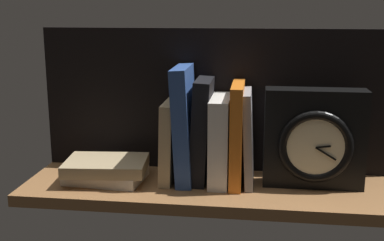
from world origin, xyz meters
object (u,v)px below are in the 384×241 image
object	(u,v)px
book_white_catcher	(220,140)
book_gray_chess	(248,137)
book_blue_modern	(185,124)
framed_clock	(314,140)
book_orange_pandolfini	(237,134)
book_tan_shortstories	(170,140)
book_stack_side	(106,170)
book_black_skeptic	(202,131)

from	to	relation	value
book_white_catcher	book_gray_chess	xyz separation A→B (cm)	(6.14, 0.00, 0.75)
book_blue_modern	framed_clock	size ratio (longest dim) A/B	1.20
book_orange_pandolfini	book_gray_chess	xyz separation A→B (cm)	(2.46, 0.00, -0.75)
book_tan_shortstories	book_blue_modern	distance (cm)	5.07
book_gray_chess	book_stack_side	xyz separation A→B (cm)	(-31.37, -3.28, -7.72)
book_black_skeptic	book_orange_pandolfini	bearing A→B (deg)	0.00
book_tan_shortstories	book_black_skeptic	bearing A→B (deg)	-0.00
book_tan_shortstories	book_stack_side	distance (cm)	15.73
book_black_skeptic	book_gray_chess	size ratio (longest dim) A/B	1.11
book_tan_shortstories	book_gray_chess	size ratio (longest dim) A/B	0.87
book_blue_modern	book_white_catcher	xyz separation A→B (cm)	(7.89, 0.00, -3.24)
book_blue_modern	framed_clock	bearing A→B (deg)	-1.40
book_gray_chess	framed_clock	distance (cm)	14.02
book_black_skeptic	book_white_catcher	world-z (taller)	book_black_skeptic
book_tan_shortstories	book_stack_side	world-z (taller)	book_tan_shortstories
book_white_catcher	book_stack_side	world-z (taller)	book_white_catcher
book_blue_modern	book_black_skeptic	bearing A→B (deg)	-0.00
book_white_catcher	book_tan_shortstories	bearing A→B (deg)	180.00
book_white_catcher	book_gray_chess	bearing A→B (deg)	0.00
book_tan_shortstories	book_black_skeptic	world-z (taller)	book_black_skeptic
book_tan_shortstories	book_black_skeptic	size ratio (longest dim) A/B	0.78
book_tan_shortstories	book_orange_pandolfini	distance (cm)	15.05
book_black_skeptic	framed_clock	bearing A→B (deg)	-1.61
book_tan_shortstories	book_stack_side	bearing A→B (deg)	-166.83
book_black_skeptic	book_stack_side	xyz separation A→B (cm)	(-21.09, -3.28, -8.87)
framed_clock	book_stack_side	world-z (taller)	framed_clock
book_gray_chess	book_stack_side	world-z (taller)	book_gray_chess
book_black_skeptic	book_tan_shortstories	bearing A→B (deg)	180.00
book_blue_modern	book_orange_pandolfini	xyz separation A→B (cm)	(11.57, 0.00, -1.74)
book_tan_shortstories	framed_clock	distance (cm)	31.42
book_blue_modern	book_stack_side	distance (cm)	20.38
book_blue_modern	book_black_skeptic	distance (cm)	3.99
book_white_catcher	framed_clock	size ratio (longest dim) A/B	0.90
book_black_skeptic	book_white_catcher	bearing A→B (deg)	0.00
book_tan_shortstories	book_blue_modern	size ratio (longest dim) A/B	0.70
book_blue_modern	book_stack_side	xyz separation A→B (cm)	(-17.33, -3.28, -10.21)
book_tan_shortstories	book_white_catcher	world-z (taller)	book_white_catcher
book_tan_shortstories	book_stack_side	xyz separation A→B (cm)	(-14.00, -3.28, -6.39)
book_black_skeptic	framed_clock	distance (cm)	24.31
framed_clock	book_stack_side	distance (cm)	46.13
framed_clock	book_white_catcher	bearing A→B (deg)	178.06
framed_clock	book_stack_side	bearing A→B (deg)	-176.73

